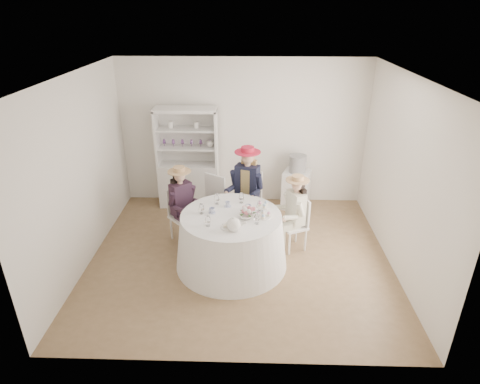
{
  "coord_description": "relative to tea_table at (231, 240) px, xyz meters",
  "views": [
    {
      "loc": [
        0.16,
        -5.13,
        3.53
      ],
      "look_at": [
        0.0,
        0.1,
        1.05
      ],
      "focal_mm": 30.0,
      "sensor_mm": 36.0,
      "label": 1
    }
  ],
  "objects": [
    {
      "name": "side_table",
      "position": [
        1.12,
        1.89,
        -0.05
      ],
      "size": [
        0.58,
        0.58,
        0.72
      ],
      "primitive_type": "cube",
      "rotation": [
        0.0,
        0.0,
        -0.3
      ],
      "color": "silver",
      "rests_on": "ground"
    },
    {
      "name": "teacup_b",
      "position": [
        -0.06,
        0.26,
        0.45
      ],
      "size": [
        0.09,
        0.09,
        0.07
      ],
      "primitive_type": "imported",
      "rotation": [
        0.0,
        0.0,
        -0.3
      ],
      "color": "white",
      "rests_on": "tea_table"
    },
    {
      "name": "ceiling",
      "position": [
        0.12,
        0.18,
        2.29
      ],
      "size": [
        4.5,
        4.5,
        0.0
      ],
      "primitive_type": "plane",
      "rotation": [
        3.14,
        0.0,
        0.0
      ],
      "color": "white",
      "rests_on": "wall_back"
    },
    {
      "name": "wall_left",
      "position": [
        -2.13,
        0.18,
        0.94
      ],
      "size": [
        0.0,
        4.5,
        4.5
      ],
      "primitive_type": "plane",
      "rotation": [
        1.57,
        0.0,
        1.57
      ],
      "color": "silver",
      "rests_on": "ground"
    },
    {
      "name": "flower_bowl",
      "position": [
        0.21,
        -0.09,
        0.44
      ],
      "size": [
        0.24,
        0.24,
        0.05
      ],
      "primitive_type": "imported",
      "rotation": [
        0.0,
        0.0,
        0.25
      ],
      "color": "white",
      "rests_on": "tea_table"
    },
    {
      "name": "guest_right",
      "position": [
        0.94,
        0.45,
        0.29
      ],
      "size": [
        0.52,
        0.48,
        1.24
      ],
      "rotation": [
        0.0,
        0.0,
        -1.13
      ],
      "color": "silver",
      "rests_on": "ground"
    },
    {
      "name": "table_teapot",
      "position": [
        0.06,
        -0.41,
        0.5
      ],
      "size": [
        0.27,
        0.19,
        0.2
      ],
      "rotation": [
        0.0,
        0.0,
        0.22
      ],
      "color": "white",
      "rests_on": "tea_table"
    },
    {
      "name": "wall_back",
      "position": [
        0.12,
        2.18,
        0.94
      ],
      "size": [
        4.5,
        0.0,
        4.5
      ],
      "primitive_type": "plane",
      "rotation": [
        1.57,
        0.0,
        0.0
      ],
      "color": "silver",
      "rests_on": "ground"
    },
    {
      "name": "sandwich_plate",
      "position": [
        -0.01,
        -0.33,
        0.43
      ],
      "size": [
        0.23,
        0.23,
        0.05
      ],
      "rotation": [
        0.0,
        0.0,
        -0.0
      ],
      "color": "white",
      "rests_on": "tea_table"
    },
    {
      "name": "ground",
      "position": [
        0.12,
        0.18,
        -0.41
      ],
      "size": [
        4.5,
        4.5,
        0.0
      ],
      "primitive_type": "plane",
      "color": "brown",
      "rests_on": "ground"
    },
    {
      "name": "stemware_set",
      "position": [
        0.0,
        -0.0,
        0.49
      ],
      "size": [
        0.9,
        0.9,
        0.15
      ],
      "color": "white",
      "rests_on": "tea_table"
    },
    {
      "name": "wall_right",
      "position": [
        2.37,
        0.18,
        0.94
      ],
      "size": [
        0.0,
        4.5,
        4.5
      ],
      "primitive_type": "plane",
      "rotation": [
        1.57,
        0.0,
        -1.57
      ],
      "color": "silver",
      "rests_on": "ground"
    },
    {
      "name": "hutch",
      "position": [
        -0.89,
        1.95,
        0.26
      ],
      "size": [
        1.11,
        0.43,
        1.87
      ],
      "rotation": [
        0.0,
        0.0,
        -0.02
      ],
      "color": "silver",
      "rests_on": "ground"
    },
    {
      "name": "hatbox",
      "position": [
        1.12,
        1.89,
        0.47
      ],
      "size": [
        0.36,
        0.36,
        0.31
      ],
      "primitive_type": "cylinder",
      "rotation": [
        0.0,
        0.0,
        0.16
      ],
      "color": "black",
      "rests_on": "side_table"
    },
    {
      "name": "flower_arrangement",
      "position": [
        0.23,
        -0.01,
        0.49
      ],
      "size": [
        0.17,
        0.17,
        0.06
      ],
      "rotation": [
        0.0,
        0.0,
        0.41
      ],
      "color": "#D16876",
      "rests_on": "tea_table"
    },
    {
      "name": "teacup_a",
      "position": [
        -0.27,
        0.06,
        0.45
      ],
      "size": [
        0.11,
        0.11,
        0.07
      ],
      "primitive_type": "imported",
      "rotation": [
        0.0,
        0.0,
        -0.26
      ],
      "color": "white",
      "rests_on": "tea_table"
    },
    {
      "name": "tea_table",
      "position": [
        0.0,
        0.0,
        0.0
      ],
      "size": [
        1.63,
        1.63,
        0.82
      ],
      "rotation": [
        0.0,
        0.0,
        0.05
      ],
      "color": "white",
      "rests_on": "ground"
    },
    {
      "name": "wall_front",
      "position": [
        0.12,
        -1.82,
        0.94
      ],
      "size": [
        4.5,
        0.0,
        4.5
      ],
      "primitive_type": "plane",
      "rotation": [
        -1.57,
        0.0,
        0.0
      ],
      "color": "silver",
      "rests_on": "ground"
    },
    {
      "name": "cupcake_stand",
      "position": [
        0.45,
        -0.02,
        0.49
      ],
      "size": [
        0.23,
        0.23,
        0.22
      ],
      "rotation": [
        0.0,
        0.0,
        -0.21
      ],
      "color": "white",
      "rests_on": "tea_table"
    },
    {
      "name": "guest_left",
      "position": [
        -0.81,
        0.66,
        0.31
      ],
      "size": [
        0.54,
        0.54,
        1.27
      ],
      "rotation": [
        0.0,
        0.0,
        0.77
      ],
      "color": "silver",
      "rests_on": "ground"
    },
    {
      "name": "guest_mid",
      "position": [
        0.21,
        1.02,
        0.43
      ],
      "size": [
        0.56,
        0.61,
        1.48
      ],
      "rotation": [
        0.0,
        0.0,
        -0.33
      ],
      "color": "silver",
      "rests_on": "ground"
    },
    {
      "name": "teacup_c",
      "position": [
        0.24,
        0.17,
        0.45
      ],
      "size": [
        0.12,
        0.12,
        0.07
      ],
      "primitive_type": "imported",
      "rotation": [
        0.0,
        0.0,
        0.4
      ],
      "color": "white",
      "rests_on": "tea_table"
    },
    {
      "name": "spare_chair",
      "position": [
        -0.25,
        1.09,
        0.13
      ],
      "size": [
        0.57,
        0.57,
        1.01
      ],
      "rotation": [
        0.0,
        0.0,
        2.6
      ],
      "color": "silver",
      "rests_on": "ground"
    }
  ]
}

